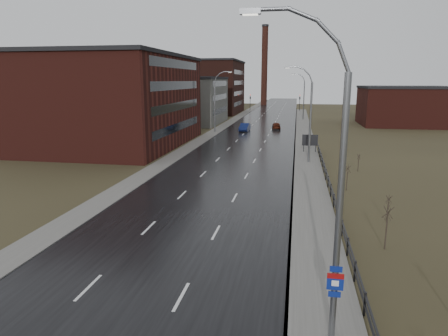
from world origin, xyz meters
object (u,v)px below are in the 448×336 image
at_px(car_far, 276,126).
at_px(streetlight_main, 331,188).
at_px(billboard, 310,141).
at_px(car_near, 245,128).

bearing_deg(car_far, streetlight_main, 90.27).
bearing_deg(streetlight_main, billboard, 89.12).
bearing_deg(billboard, car_far, 102.53).
xyz_separation_m(streetlight_main, car_far, (-5.24, 67.27, -5.35)).
distance_m(billboard, car_near, 24.77).
bearing_deg(car_near, billboard, -59.75).
bearing_deg(streetlight_main, car_far, 94.45).
xyz_separation_m(billboard, car_near, (-11.73, 21.79, -0.94)).
height_order(billboard, car_near, billboard).
distance_m(streetlight_main, car_far, 67.69).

